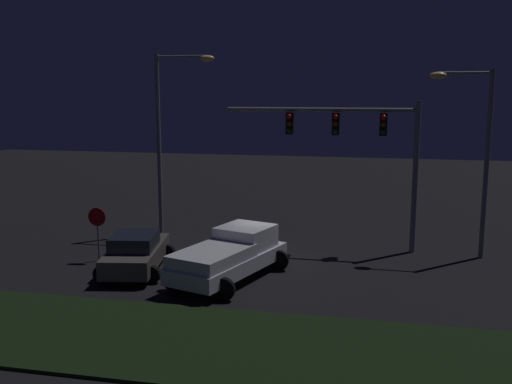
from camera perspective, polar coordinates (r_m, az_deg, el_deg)
name	(u,v)px	position (r m, az deg, el deg)	size (l,w,h in m)	color
ground_plane	(268,263)	(23.86, 1.15, -6.94)	(80.00, 80.00, 0.00)	black
grass_median	(212,344)	(16.55, -4.35, -14.54)	(20.82, 4.99, 0.10)	black
pickup_truck	(231,253)	(21.65, -2.42, -5.94)	(3.97, 5.75, 1.80)	silver
car_sedan	(136,252)	(23.10, -11.65, -5.80)	(2.99, 4.65, 1.51)	#514C47
traffic_signal_gantry	(358,138)	(25.45, 9.93, 5.20)	(8.32, 0.56, 6.50)	slate
street_lamp_left	(170,122)	(28.34, -8.43, 6.76)	(2.94, 0.44, 8.63)	slate
street_lamp_right	(475,140)	(25.43, 20.60, 4.76)	(2.52, 0.44, 7.76)	slate
stop_sign	(97,224)	(24.61, -15.24, -3.01)	(0.76, 0.08, 2.23)	slate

